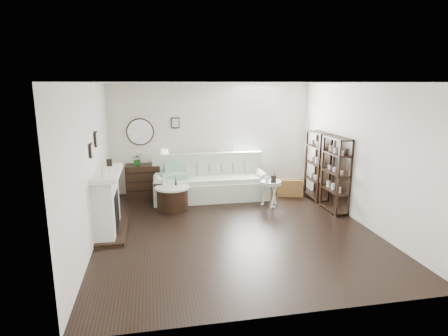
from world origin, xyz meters
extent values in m
plane|color=black|center=(0.00, 0.00, 0.00)|extent=(5.50, 5.50, 0.00)
plane|color=white|center=(0.00, 0.00, 2.70)|extent=(5.50, 5.50, 0.00)
plane|color=white|center=(0.00, 2.75, 1.35)|extent=(5.00, 0.00, 5.00)
plane|color=white|center=(0.00, -2.75, 1.35)|extent=(5.00, 0.00, 5.00)
plane|color=white|center=(-2.50, 0.00, 1.35)|extent=(0.00, 5.50, 5.50)
plane|color=white|center=(2.50, 0.00, 1.35)|extent=(0.00, 5.50, 5.50)
cube|color=white|center=(1.10, 2.73, 1.60)|extent=(1.00, 0.02, 1.80)
cube|color=white|center=(1.10, 2.67, 1.60)|extent=(1.15, 0.02, 1.90)
cylinder|color=silver|center=(-1.75, 2.72, 1.55)|extent=(0.60, 0.03, 0.60)
cube|color=black|center=(-0.90, 2.72, 1.75)|extent=(0.20, 0.03, 0.26)
cube|color=white|center=(-2.33, 0.30, 0.55)|extent=(0.34, 1.20, 1.10)
cube|color=black|center=(-2.30, 0.30, 0.40)|extent=(0.30, 0.65, 0.70)
cube|color=white|center=(-2.28, 0.30, 1.12)|extent=(0.44, 1.35, 0.08)
cube|color=black|center=(-2.25, 0.30, 0.03)|extent=(0.50, 1.40, 0.05)
cylinder|color=beige|center=(-2.28, -0.15, 1.27)|extent=(0.08, 0.08, 0.22)
cube|color=black|center=(-2.28, 0.70, 1.23)|extent=(0.10, 0.03, 0.14)
cube|color=black|center=(-2.47, -0.05, 1.60)|extent=(0.03, 0.18, 0.24)
cube|color=black|center=(-2.47, 0.60, 1.70)|extent=(0.03, 0.22, 0.28)
cube|color=black|center=(2.33, 1.55, 0.80)|extent=(0.30, 0.80, 1.60)
cylinder|color=#CDB38D|center=(2.31, 1.30, 0.52)|extent=(0.08, 0.08, 0.11)
cylinder|color=#CDB38D|center=(2.31, 1.55, 0.52)|extent=(0.08, 0.08, 0.11)
cylinder|color=#CDB38D|center=(2.31, 1.80, 0.52)|extent=(0.08, 0.08, 0.11)
cylinder|color=#CDB38D|center=(2.31, 1.30, 0.92)|extent=(0.08, 0.08, 0.11)
cylinder|color=#CDB38D|center=(2.31, 1.55, 0.92)|extent=(0.08, 0.08, 0.11)
cylinder|color=#CDB38D|center=(2.31, 1.80, 0.92)|extent=(0.08, 0.08, 0.11)
cylinder|color=#CDB38D|center=(2.31, 1.30, 1.32)|extent=(0.08, 0.08, 0.11)
cylinder|color=#CDB38D|center=(2.31, 1.55, 1.32)|extent=(0.08, 0.08, 0.11)
cylinder|color=#CDB38D|center=(2.31, 1.80, 1.32)|extent=(0.08, 0.08, 0.11)
cube|color=black|center=(2.33, 0.65, 0.80)|extent=(0.30, 0.80, 1.60)
cylinder|color=#CDB38D|center=(2.31, 0.40, 0.52)|extent=(0.08, 0.08, 0.11)
cylinder|color=#CDB38D|center=(2.31, 0.65, 0.52)|extent=(0.08, 0.08, 0.11)
cylinder|color=#CDB38D|center=(2.31, 0.90, 0.52)|extent=(0.08, 0.08, 0.11)
cylinder|color=#CDB38D|center=(2.31, 0.40, 0.92)|extent=(0.08, 0.08, 0.11)
cylinder|color=#CDB38D|center=(2.31, 0.65, 0.92)|extent=(0.08, 0.08, 0.11)
cylinder|color=#CDB38D|center=(2.31, 0.90, 0.92)|extent=(0.08, 0.08, 0.11)
cylinder|color=#CDB38D|center=(2.31, 0.40, 1.32)|extent=(0.08, 0.08, 0.11)
cylinder|color=#CDB38D|center=(2.31, 0.65, 1.32)|extent=(0.08, 0.08, 0.11)
cylinder|color=#CDB38D|center=(2.31, 0.90, 1.32)|extent=(0.08, 0.08, 0.11)
cube|color=#ADB5A1|center=(-0.15, 2.00, 0.22)|extent=(2.68, 0.93, 0.43)
cube|color=#ADB5A1|center=(-0.15, 1.97, 0.48)|extent=(2.32, 0.74, 0.10)
cube|color=#ADB5A1|center=(-0.15, 2.36, 0.63)|extent=(2.68, 0.21, 0.83)
cube|color=#ADB5A1|center=(-1.37, 2.00, 0.27)|extent=(0.23, 0.88, 0.54)
cube|color=#ADB5A1|center=(1.06, 2.00, 0.27)|extent=(0.23, 0.88, 0.54)
cube|color=#289574|center=(-1.03, 1.95, 0.61)|extent=(0.64, 0.57, 0.14)
cube|color=brown|center=(1.78, 1.86, 0.21)|extent=(0.65, 0.38, 0.41)
cube|color=black|center=(-1.54, 2.47, 0.39)|extent=(1.18, 0.49, 0.79)
cube|color=black|center=(-1.54, 2.21, 0.22)|extent=(1.14, 0.01, 0.02)
cube|color=black|center=(-1.54, 2.21, 0.43)|extent=(1.14, 0.01, 0.02)
cube|color=black|center=(-1.54, 2.21, 0.65)|extent=(1.14, 0.01, 0.01)
imported|color=#1A5C1A|center=(-1.83, 2.42, 0.94)|extent=(0.28, 0.25, 0.29)
cylinder|color=black|center=(-1.08, 1.39, 0.24)|extent=(0.67, 0.67, 0.47)
cylinder|color=beige|center=(-1.08, 1.39, 0.49)|extent=(0.74, 0.74, 0.04)
cylinder|color=silver|center=(1.08, 1.20, 0.56)|extent=(0.47, 0.47, 0.03)
cylinder|color=white|center=(1.08, 1.20, 0.52)|extent=(0.48, 0.48, 0.02)
cylinder|color=white|center=(1.08, 1.20, 0.27)|extent=(0.04, 0.04, 0.54)
cylinder|color=silver|center=(-1.27, 1.31, 0.66)|extent=(0.07, 0.07, 0.29)
cube|color=white|center=(-1.14, 1.21, 0.61)|extent=(0.16, 0.08, 0.20)
cube|color=black|center=(1.10, 1.07, 0.65)|extent=(0.12, 0.07, 0.15)
camera|label=1|loc=(-1.44, -6.49, 2.68)|focal=30.00mm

